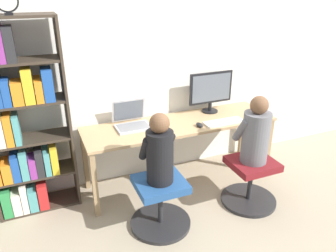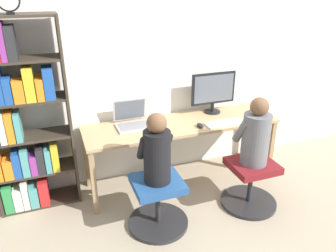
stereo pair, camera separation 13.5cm
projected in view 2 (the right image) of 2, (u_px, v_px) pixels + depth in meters
ground_plane at (191, 194)px, 3.57m from camera, size 14.00×14.00×0.00m
wall_back at (170, 63)px, 3.62m from camera, size 10.00×0.05×2.60m
desk at (181, 129)px, 3.56m from camera, size 2.11×0.61×0.73m
desktop_monitor at (213, 91)px, 3.72m from camera, size 0.54×0.19×0.47m
laptop at (133, 121)px, 3.45m from camera, size 0.36×0.32×0.27m
keyboard at (225, 123)px, 3.50m from camera, size 0.44×0.15×0.03m
computer_mouse_by_keyboard at (200, 126)px, 3.42m from camera, size 0.06×0.11×0.04m
office_chair_left at (250, 183)px, 3.33m from camera, size 0.57×0.57×0.49m
office_chair_right at (158, 203)px, 3.04m from camera, size 0.57×0.57×0.49m
person_at_monitor at (256, 135)px, 3.11m from camera, size 0.32×0.31×0.68m
person_at_laptop at (157, 151)px, 2.82m from camera, size 0.29×0.29×0.65m
bookshelf at (21, 124)px, 3.06m from camera, size 0.76×0.31×1.88m
desk_clock at (8, 1)px, 2.59m from camera, size 0.18×0.03×0.20m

